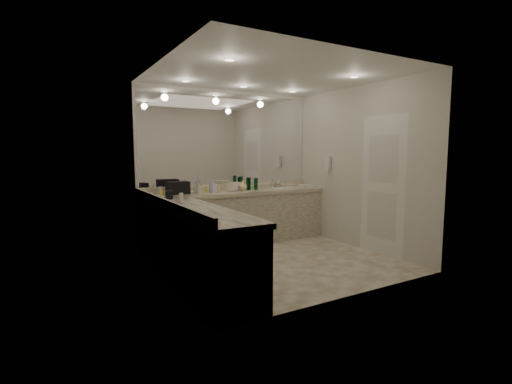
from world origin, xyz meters
TOP-DOWN VIEW (x-y plane):
  - floor at (0.00, 0.00)m, footprint 3.20×3.20m
  - ceiling at (0.00, 0.00)m, footprint 3.20×3.20m
  - wall_back at (0.00, 1.50)m, footprint 3.20×0.02m
  - wall_left at (-1.60, 0.00)m, footprint 0.02×3.00m
  - wall_right at (1.60, 0.00)m, footprint 0.02×3.00m
  - vanity_back_base at (0.00, 1.20)m, footprint 3.20×0.60m
  - vanity_back_top at (0.00, 1.19)m, footprint 3.20×0.64m
  - vanity_left_base at (-1.30, -0.30)m, footprint 0.60×2.40m
  - vanity_left_top at (-1.29, -0.30)m, footprint 0.64×2.42m
  - backsplash_back at (0.00, 1.48)m, footprint 3.20×0.04m
  - backsplash_left at (-1.58, 0.00)m, footprint 0.04×3.00m
  - mirror_back at (0.00, 1.49)m, footprint 3.12×0.01m
  - mirror_left at (-1.59, 0.00)m, footprint 0.01×2.92m
  - sink at (0.95, 1.20)m, footprint 0.44×0.44m
  - faucet at (0.95, 1.41)m, footprint 0.24×0.16m
  - wall_phone at (1.56, 0.70)m, footprint 0.06×0.10m
  - door at (1.59, -0.50)m, footprint 0.02×0.82m
  - black_toiletry_bag at (-1.02, 1.22)m, footprint 0.34×0.21m
  - black_bag_spill at (-1.30, 0.75)m, footprint 0.13×0.21m
  - cream_cosmetic_case at (-0.03, 1.23)m, footprint 0.27×0.22m
  - hand_towel at (1.42, 1.17)m, footprint 0.27×0.20m
  - lotion_left at (-1.30, 0.23)m, footprint 0.05×0.05m
  - soap_bottle_a at (-0.70, 1.18)m, footprint 0.08×0.08m
  - soap_bottle_b at (-0.45, 1.16)m, footprint 0.12×0.12m
  - soap_bottle_c at (0.12, 1.20)m, footprint 0.17×0.17m
  - green_bottle_0 at (0.38, 1.21)m, footprint 0.07×0.07m
  - green_bottle_1 at (0.29, 1.32)m, footprint 0.07×0.07m
  - green_bottle_2 at (0.24, 1.22)m, footprint 0.07×0.07m
  - amenity_bottle_0 at (-0.49, 1.33)m, footprint 0.05×0.05m
  - amenity_bottle_1 at (-0.29, 1.32)m, footprint 0.05×0.05m
  - amenity_bottle_2 at (-1.29, 1.18)m, footprint 0.05×0.05m
  - amenity_bottle_3 at (-1.27, 1.27)m, footprint 0.06×0.06m
  - amenity_bottle_4 at (0.12, 1.17)m, footprint 0.04×0.04m
  - amenity_bottle_5 at (-0.72, 1.26)m, footprint 0.05×0.05m
  - amenity_bottle_6 at (-1.11, 1.21)m, footprint 0.05×0.05m
  - amenity_bottle_7 at (0.03, 1.19)m, footprint 0.06×0.06m

SIDE VIEW (x-z plane):
  - floor at x=0.00m, z-range 0.00..0.00m
  - vanity_back_base at x=0.00m, z-range 0.00..0.84m
  - vanity_left_base at x=-1.30m, z-range 0.00..0.84m
  - vanity_back_top at x=0.00m, z-range 0.84..0.90m
  - vanity_left_top at x=-1.29m, z-range 0.84..0.90m
  - sink at x=0.95m, z-range 0.88..0.91m
  - hand_towel at x=1.42m, z-range 0.90..0.94m
  - amenity_bottle_4 at x=0.12m, z-range 0.90..0.97m
  - amenity_bottle_7 at x=0.03m, z-range 0.90..0.98m
  - amenity_bottle_5 at x=-0.72m, z-range 0.90..0.99m
  - amenity_bottle_2 at x=-1.29m, z-range 0.90..0.99m
  - amenity_bottle_1 at x=-0.29m, z-range 0.90..0.99m
  - amenity_bottle_0 at x=-0.49m, z-range 0.90..0.99m
  - amenity_bottle_6 at x=-1.11m, z-range 0.90..1.00m
  - backsplash_back at x=0.00m, z-range 0.90..1.00m
  - backsplash_left at x=-1.58m, z-range 0.90..1.00m
  - black_bag_spill at x=-1.30m, z-range 0.90..1.01m
  - lotion_left at x=-1.30m, z-range 0.90..1.02m
  - amenity_bottle_3 at x=-1.27m, z-range 0.90..1.02m
  - cream_cosmetic_case at x=-0.03m, z-range 0.90..1.03m
  - faucet at x=0.95m, z-range 0.90..1.04m
  - soap_bottle_c at x=0.12m, z-range 0.90..1.08m
  - black_toiletry_bag at x=-1.02m, z-range 0.90..1.09m
  - soap_bottle_a at x=-0.70m, z-range 0.90..1.09m
  - green_bottle_1 at x=0.29m, z-range 0.90..1.10m
  - green_bottle_0 at x=0.38m, z-range 0.90..1.10m
  - soap_bottle_b at x=-0.45m, z-range 0.90..1.11m
  - green_bottle_2 at x=0.24m, z-range 0.90..1.12m
  - door at x=1.59m, z-range 0.00..2.10m
  - wall_back at x=0.00m, z-range 0.00..2.60m
  - wall_left at x=-1.60m, z-range 0.00..2.60m
  - wall_right at x=1.60m, z-range 0.00..2.60m
  - wall_phone at x=1.56m, z-range 1.23..1.47m
  - mirror_back at x=0.00m, z-range 1.00..2.55m
  - mirror_left at x=-1.59m, z-range 1.00..2.55m
  - ceiling at x=0.00m, z-range 2.60..2.60m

